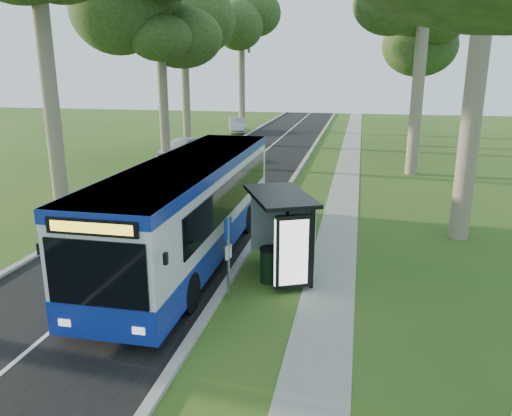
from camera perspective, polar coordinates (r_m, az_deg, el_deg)
The scene contains 16 objects.
ground at distance 15.00m, azimuth -3.39°, elevation -8.82°, with size 120.00×120.00×0.00m, color #285019.
road at distance 25.02m, azimuth -5.20°, elevation 1.26°, with size 7.00×100.00×0.02m, color black.
kerb_east at distance 24.24m, azimuth 2.74°, elevation 0.96°, with size 0.25×100.00×0.12m, color #9E9B93.
kerb_west at distance 26.22m, azimuth -12.55°, elevation 1.73°, with size 0.25×100.00×0.12m, color #9E9B93.
centre_line at distance 25.02m, azimuth -5.20°, elevation 1.29°, with size 0.12×100.00×0.01m, color white.
footpath at distance 23.99m, azimuth 9.83°, elevation 0.46°, with size 1.50×100.00×0.02m, color gray.
bus at distance 16.76m, azimuth -7.37°, elevation 0.03°, with size 2.67×12.62×3.34m.
bus_stop_sign at distance 13.61m, azimuth -3.19°, elevation -4.62°, with size 0.13×0.33×2.39m.
bus_shelter at distance 14.77m, azimuth 3.04°, elevation -1.66°, with size 2.74×3.41×2.58m.
litter_bin at distance 15.03m, azimuth 1.58°, elevation -6.48°, with size 0.62×0.62×1.08m.
car_white at distance 35.56m, azimuth -8.44°, elevation 6.77°, with size 1.90×4.73×1.61m, color silver.
car_silver at distance 50.43m, azimuth -2.18°, elevation 9.42°, with size 1.52×4.36×1.44m, color #9D9FA4.
tree_west_c at distance 33.78m, azimuth -11.01°, elevation 20.88°, with size 5.20×5.20×12.70m.
tree_west_d at distance 44.00m, azimuth -8.41°, elevation 22.43°, with size 5.20×5.20×15.52m.
tree_west_e at distance 52.82m, azimuth -1.70°, elevation 21.08°, with size 5.20×5.20×15.09m.
tree_east_d at distance 43.53m, azimuth 18.57°, elevation 19.59°, with size 5.20×5.20×13.14m.
Camera 1 is at (3.63, -13.16, 6.22)m, focal length 35.00 mm.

